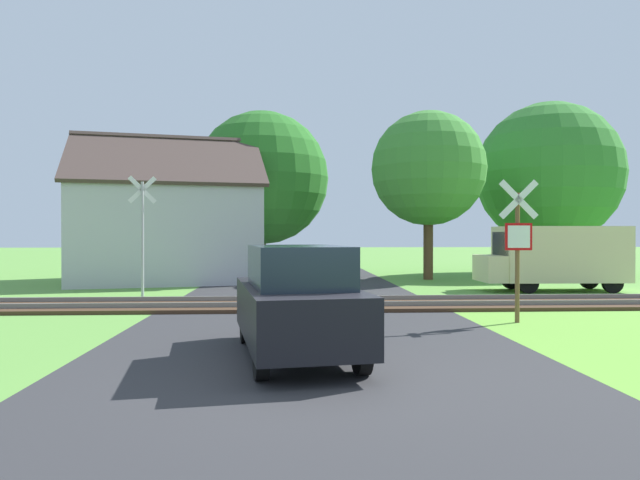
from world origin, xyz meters
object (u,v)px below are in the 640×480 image
at_px(crossing_sign_far, 142,227).
at_px(tree_right, 428,169).
at_px(house, 167,230).
at_px(tree_far, 548,174).
at_px(mail_truck, 555,255).
at_px(stop_sign_near, 518,242).
at_px(parked_car, 297,301).
at_px(tree_center, 262,178).

height_order(crossing_sign_far, tree_right, tree_right).
xyz_separation_m(crossing_sign_far, house, (-0.54, 6.15, -0.05)).
height_order(tree_far, mail_truck, tree_far).
relative_size(stop_sign_near, tree_right, 0.43).
distance_m(tree_far, mail_truck, 9.98).
bearing_deg(stop_sign_near, crossing_sign_far, -29.53).
xyz_separation_m(house, mail_truck, (14.36, -5.10, -0.90)).
relative_size(house, tree_far, 1.03).
height_order(house, tree_right, tree_right).
bearing_deg(tree_far, stop_sign_near, -116.95).
distance_m(stop_sign_near, parked_car, 5.99).
height_order(crossing_sign_far, house, house).
xyz_separation_m(house, tree_right, (11.21, 0.17, 2.69)).
distance_m(tree_right, tree_far, 7.57).
height_order(tree_center, parked_car, tree_center).
bearing_deg(parked_car, house, 100.37).
bearing_deg(tree_far, mail_truck, -113.51).
bearing_deg(stop_sign_near, tree_center, -65.60).
xyz_separation_m(tree_right, tree_far, (6.85, 3.22, 0.16)).
relative_size(stop_sign_near, tree_far, 0.37).
xyz_separation_m(tree_far, mail_truck, (-3.69, -8.49, -3.75)).
bearing_deg(stop_sign_near, tree_right, -92.91).
bearing_deg(mail_truck, tree_right, 32.21).
bearing_deg(stop_sign_near, house, -47.93).
bearing_deg(mail_truck, crossing_sign_far, 95.64).
bearing_deg(tree_right, parked_car, -110.93).
distance_m(tree_center, mail_truck, 13.84).
xyz_separation_m(crossing_sign_far, parked_car, (4.75, -9.16, -1.29)).
bearing_deg(tree_far, house, -169.37).
distance_m(house, tree_far, 18.59).
bearing_deg(crossing_sign_far, tree_far, 13.01).
distance_m(house, tree_right, 11.52).
bearing_deg(mail_truck, tree_center, 52.93).
relative_size(house, tree_right, 1.20).
bearing_deg(stop_sign_near, mail_truck, -119.16).
bearing_deg(tree_right, tree_center, 157.48).
bearing_deg(tree_right, stop_sign_near, -94.65).
relative_size(stop_sign_near, parked_car, 0.75).
bearing_deg(stop_sign_near, parked_car, 35.41).
bearing_deg(tree_far, tree_right, -154.81).
distance_m(tree_far, parked_car, 23.02).
bearing_deg(mail_truck, stop_sign_near, 150.37).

